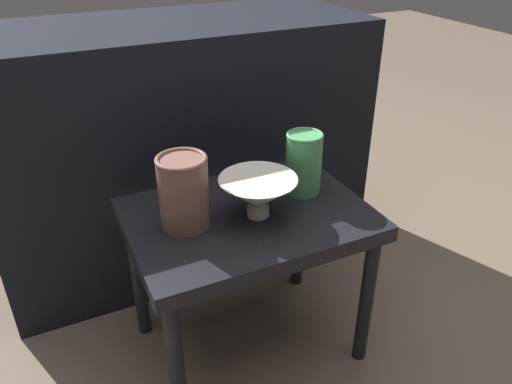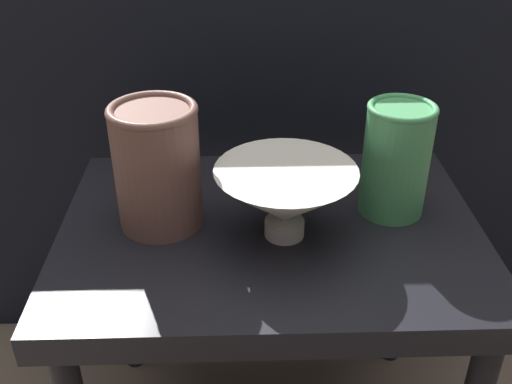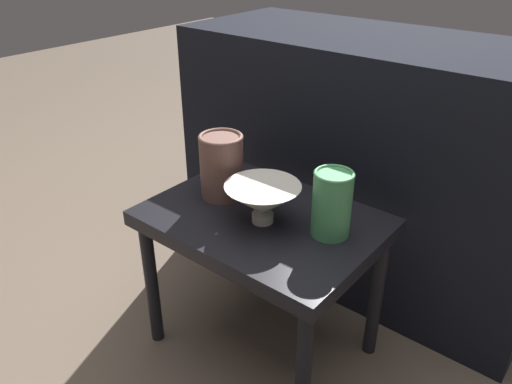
{
  "view_description": "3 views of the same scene",
  "coord_description": "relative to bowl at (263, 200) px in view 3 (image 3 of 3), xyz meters",
  "views": [
    {
      "loc": [
        -0.42,
        -0.94,
        1.08
      ],
      "look_at": [
        0.02,
        -0.02,
        0.5
      ],
      "focal_mm": 35.0,
      "sensor_mm": 36.0,
      "label": 1
    },
    {
      "loc": [
        -0.04,
        -0.69,
        0.9
      ],
      "look_at": [
        -0.02,
        -0.01,
        0.5
      ],
      "focal_mm": 42.0,
      "sensor_mm": 36.0,
      "label": 2
    },
    {
      "loc": [
        0.66,
        -0.84,
        1.09
      ],
      "look_at": [
        0.01,
        -0.04,
        0.53
      ],
      "focal_mm": 35.0,
      "sensor_mm": 36.0,
      "label": 3
    }
  ],
  "objects": [
    {
      "name": "vase_colorful_right",
      "position": [
        0.16,
        0.06,
        0.02
      ],
      "size": [
        0.09,
        0.09,
        0.16
      ],
      "color": "#47995B",
      "rests_on": "table"
    },
    {
      "name": "bowl",
      "position": [
        0.0,
        0.0,
        0.0
      ],
      "size": [
        0.19,
        0.19,
        0.1
      ],
      "color": "silver",
      "rests_on": "table"
    },
    {
      "name": "ground_plane",
      "position": [
        -0.02,
        0.02,
        -0.5
      ],
      "size": [
        8.0,
        8.0,
        0.0
      ],
      "primitive_type": "plane",
      "color": "#6B5B4C"
    },
    {
      "name": "table",
      "position": [
        -0.02,
        0.02,
        -0.12
      ],
      "size": [
        0.58,
        0.42,
        0.44
      ],
      "color": "black",
      "rests_on": "ground_plane"
    },
    {
      "name": "couch_backdrop",
      "position": [
        -0.02,
        0.56,
        -0.1
      ],
      "size": [
        1.18,
        0.5,
        0.79
      ],
      "color": "black",
      "rests_on": "ground_plane"
    },
    {
      "name": "vase_textured_left",
      "position": [
        -0.17,
        0.04,
        0.03
      ],
      "size": [
        0.12,
        0.12,
        0.17
      ],
      "color": "brown",
      "rests_on": "table"
    }
  ]
}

